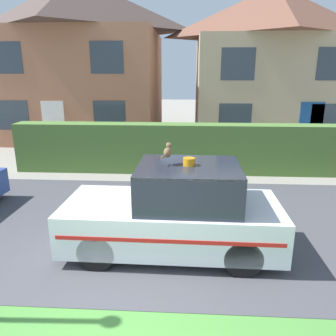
{
  "coord_description": "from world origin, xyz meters",
  "views": [
    {
      "loc": [
        0.89,
        -2.88,
        3.27
      ],
      "look_at": [
        0.44,
        4.73,
        1.05
      ],
      "focal_mm": 35.0,
      "sensor_mm": 36.0,
      "label": 1
    }
  ],
  "objects_px": {
    "cat": "(168,151)",
    "house_right": "(270,65)",
    "wheelie_bin": "(302,151)",
    "police_car": "(176,212)",
    "house_left": "(80,59)"
  },
  "relations": [
    {
      "from": "cat",
      "to": "house_right",
      "type": "xyz_separation_m",
      "value": [
        4.33,
        11.37,
        1.72
      ]
    },
    {
      "from": "police_car",
      "to": "house_right",
      "type": "relative_size",
      "value": 0.54
    },
    {
      "from": "police_car",
      "to": "cat",
      "type": "distance_m",
      "value": 1.16
    },
    {
      "from": "house_right",
      "to": "wheelie_bin",
      "type": "xyz_separation_m",
      "value": [
        0.18,
        -5.13,
        -3.12
      ]
    },
    {
      "from": "police_car",
      "to": "cat",
      "type": "height_order",
      "value": "cat"
    },
    {
      "from": "cat",
      "to": "wheelie_bin",
      "type": "height_order",
      "value": "cat"
    },
    {
      "from": "police_car",
      "to": "house_right",
      "type": "height_order",
      "value": "house_right"
    },
    {
      "from": "house_left",
      "to": "house_right",
      "type": "relative_size",
      "value": 1.11
    },
    {
      "from": "house_right",
      "to": "house_left",
      "type": "bearing_deg",
      "value": 177.52
    },
    {
      "from": "wheelie_bin",
      "to": "house_right",
      "type": "bearing_deg",
      "value": 75.14
    },
    {
      "from": "house_right",
      "to": "wheelie_bin",
      "type": "relative_size",
      "value": 6.94
    },
    {
      "from": "wheelie_bin",
      "to": "police_car",
      "type": "bearing_deg",
      "value": -141.67
    },
    {
      "from": "cat",
      "to": "house_right",
      "type": "height_order",
      "value": "house_right"
    },
    {
      "from": "wheelie_bin",
      "to": "house_left",
      "type": "bearing_deg",
      "value": 133.45
    },
    {
      "from": "police_car",
      "to": "wheelie_bin",
      "type": "relative_size",
      "value": 3.74
    }
  ]
}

